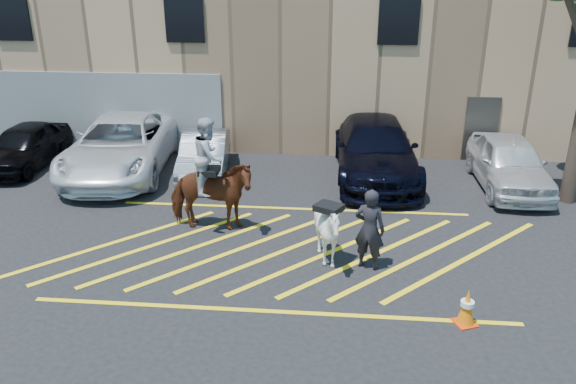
# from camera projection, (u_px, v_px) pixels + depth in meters

# --- Properties ---
(ground) EXTENTS (90.00, 90.00, 0.00)m
(ground) POSITION_uv_depth(u_px,v_px,m) (285.00, 245.00, 13.45)
(ground) COLOR black
(ground) RESTS_ON ground
(car_black_suv) EXTENTS (1.69, 4.19, 1.42)m
(car_black_suv) POSITION_uv_depth(u_px,v_px,m) (25.00, 146.00, 18.52)
(car_black_suv) COLOR black
(car_black_suv) RESTS_ON ground
(car_white_pickup) EXTENTS (3.51, 6.55, 1.75)m
(car_white_pickup) POSITION_uv_depth(u_px,v_px,m) (121.00, 146.00, 18.01)
(car_white_pickup) COLOR white
(car_white_pickup) RESTS_ON ground
(car_silver_sedan) EXTENTS (1.90, 4.16, 1.32)m
(car_silver_sedan) POSITION_uv_depth(u_px,v_px,m) (205.00, 155.00, 17.79)
(car_silver_sedan) COLOR #8F969C
(car_silver_sedan) RESTS_ON ground
(car_blue_suv) EXTENTS (2.70, 6.12, 1.75)m
(car_blue_suv) POSITION_uv_depth(u_px,v_px,m) (375.00, 149.00, 17.66)
(car_blue_suv) COLOR black
(car_blue_suv) RESTS_ON ground
(car_white_suv) EXTENTS (1.84, 4.53, 1.54)m
(car_white_suv) POSITION_uv_depth(u_px,v_px,m) (509.00, 163.00, 16.74)
(car_white_suv) COLOR silver
(car_white_suv) RESTS_ON ground
(handler) EXTENTS (0.78, 0.64, 1.85)m
(handler) POSITION_uv_depth(u_px,v_px,m) (370.00, 229.00, 12.14)
(handler) COLOR black
(handler) RESTS_ON ground
(warehouse) EXTENTS (32.42, 10.20, 7.30)m
(warehouse) POSITION_uv_depth(u_px,v_px,m) (312.00, 33.00, 23.17)
(warehouse) COLOR tan
(warehouse) RESTS_ON ground
(hatching_zone) EXTENTS (12.60, 5.12, 0.01)m
(hatching_zone) POSITION_uv_depth(u_px,v_px,m) (284.00, 251.00, 13.18)
(hatching_zone) COLOR yellow
(hatching_zone) RESTS_ON ground
(mounted_bay) EXTENTS (2.21, 1.04, 2.90)m
(mounted_bay) POSITION_uv_depth(u_px,v_px,m) (210.00, 186.00, 13.85)
(mounted_bay) COLOR #5B2215
(mounted_bay) RESTS_ON ground
(saddled_white) EXTENTS (1.73, 1.79, 1.51)m
(saddled_white) POSITION_uv_depth(u_px,v_px,m) (328.00, 232.00, 12.40)
(saddled_white) COLOR silver
(saddled_white) RESTS_ON ground
(traffic_cone) EXTENTS (0.50, 0.50, 0.73)m
(traffic_cone) POSITION_uv_depth(u_px,v_px,m) (467.00, 307.00, 10.36)
(traffic_cone) COLOR red
(traffic_cone) RESTS_ON ground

